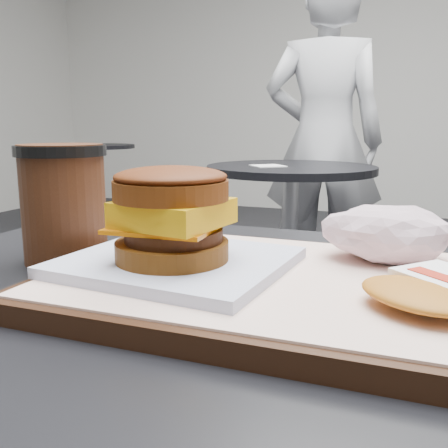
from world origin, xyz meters
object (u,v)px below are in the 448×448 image
breakfast_sandwich (174,226)px  coffee_cup (64,199)px  hash_brown (442,292)px  crumpled_wrapper (387,233)px  patron (324,141)px  neighbor_table (290,213)px  serving_tray (270,284)px

breakfast_sandwich → coffee_cup: coffee_cup is taller
hash_brown → coffee_cup: size_ratio=1.06×
crumpled_wrapper → patron: bearing=101.3°
coffee_cup → neighbor_table: bearing=94.5°
serving_tray → breakfast_sandwich: (-0.08, -0.02, 0.05)m
hash_brown → neighbor_table: hash_brown is taller
crumpled_wrapper → coffee_cup: size_ratio=0.94×
serving_tray → hash_brown: bearing=-14.4°
breakfast_sandwich → coffee_cup: size_ratio=1.61×
neighbor_table → patron: 0.64m
neighbor_table → breakfast_sandwich: bearing=-80.3°
serving_tray → crumpled_wrapper: size_ratio=3.18×
breakfast_sandwich → hash_brown: (0.22, -0.02, -0.03)m
serving_tray → neighbor_table: size_ratio=0.51×
breakfast_sandwich → crumpled_wrapper: breakfast_sandwich is taller
serving_tray → neighbor_table: serving_tray is taller
serving_tray → neighbor_table: (-0.37, 1.63, -0.23)m
crumpled_wrapper → coffee_cup: 0.34m
serving_tray → hash_brown: size_ratio=2.82×
coffee_cup → breakfast_sandwich: bearing=-17.5°
breakfast_sandwich → neighbor_table: breakfast_sandwich is taller
serving_tray → hash_brown: 0.14m
coffee_cup → neighbor_table: size_ratio=0.17×
breakfast_sandwich → crumpled_wrapper: 0.20m
hash_brown → coffee_cup: (-0.38, 0.06, 0.04)m
coffee_cup → patron: 2.17m
serving_tray → coffee_cup: 0.25m
serving_tray → neighbor_table: bearing=102.6°
hash_brown → neighbor_table: bearing=106.8°
coffee_cup → neighbor_table: 1.63m
hash_brown → patron: bearing=101.8°
neighbor_table → patron: size_ratio=0.45×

